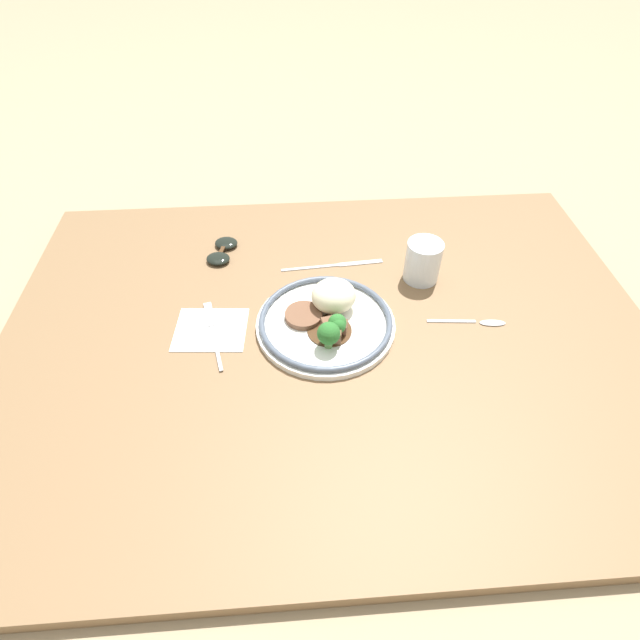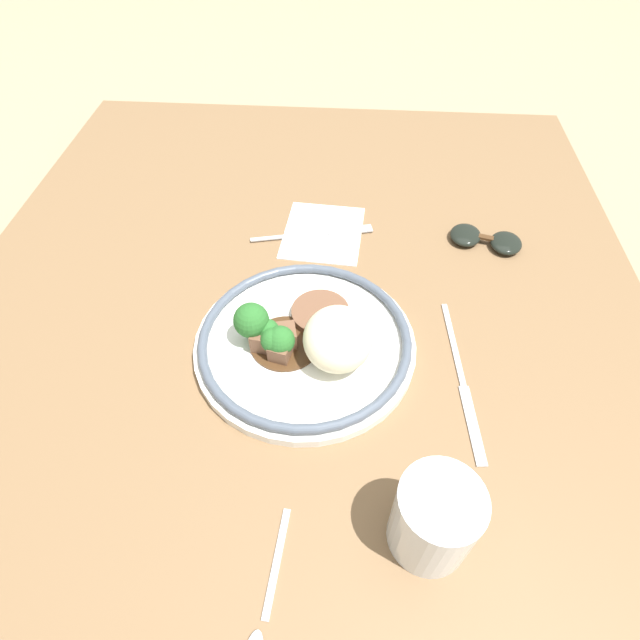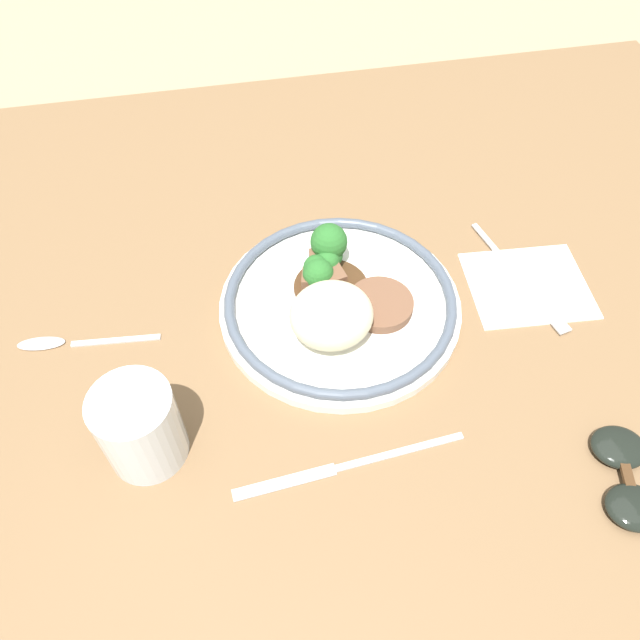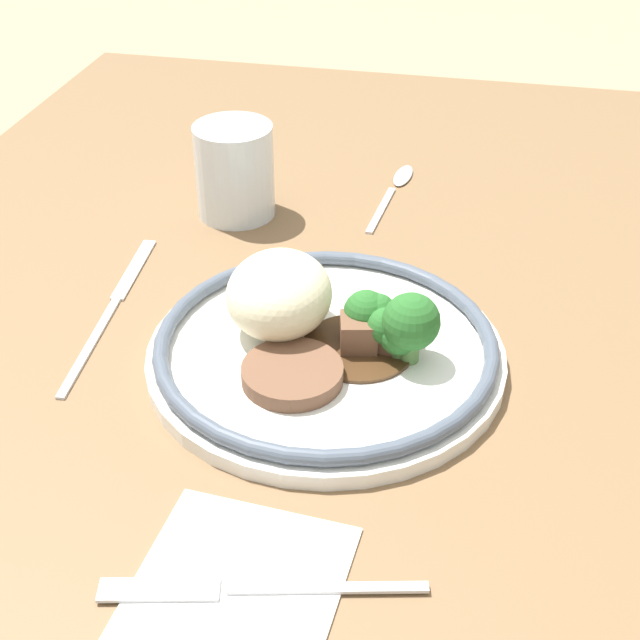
{
  "view_description": "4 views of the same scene",
  "coord_description": "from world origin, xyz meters",
  "px_view_note": "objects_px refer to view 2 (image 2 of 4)",
  "views": [
    {
      "loc": [
        -0.07,
        -0.68,
        0.75
      ],
      "look_at": [
        -0.02,
        -0.01,
        0.08
      ],
      "focal_mm": 28.0,
      "sensor_mm": 36.0,
      "label": 1
    },
    {
      "loc": [
        0.38,
        0.06,
        0.53
      ],
      "look_at": [
        -0.03,
        0.03,
        0.05
      ],
      "focal_mm": 28.0,
      "sensor_mm": 36.0,
      "label": 2
    },
    {
      "loc": [
        0.1,
        0.46,
        0.6
      ],
      "look_at": [
        0.02,
        0.04,
        0.05
      ],
      "focal_mm": 35.0,
      "sensor_mm": 36.0,
      "label": 3
    },
    {
      "loc": [
        -0.54,
        -0.1,
        0.46
      ],
      "look_at": [
        0.01,
        0.02,
        0.06
      ],
      "focal_mm": 50.0,
      "sensor_mm": 36.0,
      "label": 4
    }
  ],
  "objects_px": {
    "knife": "(462,382)",
    "spoon": "(261,638)",
    "fork": "(324,233)",
    "juice_glass": "(433,521)",
    "plate": "(307,339)",
    "sunglasses": "(486,239)"
  },
  "relations": [
    {
      "from": "knife",
      "to": "spoon",
      "type": "height_order",
      "value": "spoon"
    },
    {
      "from": "knife",
      "to": "spoon",
      "type": "xyz_separation_m",
      "value": [
        0.28,
        -0.2,
        0.0
      ]
    },
    {
      "from": "fork",
      "to": "knife",
      "type": "distance_m",
      "value": 0.32
    },
    {
      "from": "juice_glass",
      "to": "spoon",
      "type": "distance_m",
      "value": 0.18
    },
    {
      "from": "plate",
      "to": "sunglasses",
      "type": "bearing_deg",
      "value": 131.56
    },
    {
      "from": "plate",
      "to": "sunglasses",
      "type": "distance_m",
      "value": 0.34
    },
    {
      "from": "plate",
      "to": "sunglasses",
      "type": "relative_size",
      "value": 2.36
    },
    {
      "from": "spoon",
      "to": "sunglasses",
      "type": "bearing_deg",
      "value": 158.72
    },
    {
      "from": "fork",
      "to": "knife",
      "type": "bearing_deg",
      "value": -68.08
    },
    {
      "from": "spoon",
      "to": "sunglasses",
      "type": "xyz_separation_m",
      "value": [
        -0.54,
        0.27,
        0.01
      ]
    },
    {
      "from": "fork",
      "to": "spoon",
      "type": "xyz_separation_m",
      "value": [
        0.54,
        -0.02,
        -0.0
      ]
    },
    {
      "from": "sunglasses",
      "to": "juice_glass",
      "type": "bearing_deg",
      "value": -0.95
    },
    {
      "from": "juice_glass",
      "to": "fork",
      "type": "height_order",
      "value": "juice_glass"
    },
    {
      "from": "spoon",
      "to": "fork",
      "type": "bearing_deg",
      "value": -176.94
    },
    {
      "from": "juice_glass",
      "to": "fork",
      "type": "xyz_separation_m",
      "value": [
        -0.45,
        -0.13,
        -0.04
      ]
    },
    {
      "from": "juice_glass",
      "to": "spoon",
      "type": "relative_size",
      "value": 0.58
    },
    {
      "from": "juice_glass",
      "to": "spoon",
      "type": "height_order",
      "value": "juice_glass"
    },
    {
      "from": "fork",
      "to": "knife",
      "type": "relative_size",
      "value": 0.81
    },
    {
      "from": "plate",
      "to": "juice_glass",
      "type": "bearing_deg",
      "value": 31.62
    },
    {
      "from": "plate",
      "to": "fork",
      "type": "relative_size",
      "value": 1.47
    },
    {
      "from": "fork",
      "to": "sunglasses",
      "type": "xyz_separation_m",
      "value": [
        0.0,
        0.25,
        0.0
      ]
    },
    {
      "from": "knife",
      "to": "spoon",
      "type": "bearing_deg",
      "value": -40.72
    }
  ]
}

